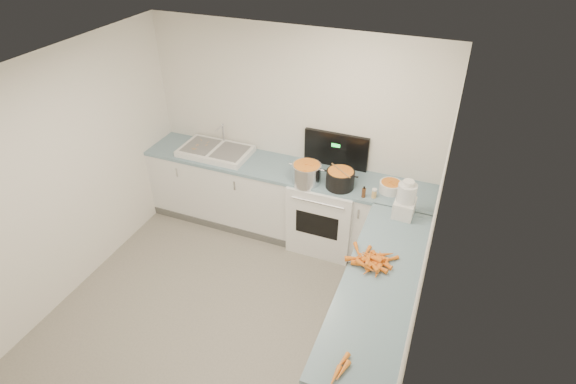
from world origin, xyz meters
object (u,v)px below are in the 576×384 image
at_px(stove, 326,210).
at_px(food_processor, 405,201).
at_px(spice_jar, 374,194).
at_px(sink, 216,151).
at_px(black_pot, 340,180).
at_px(mixing_bowl, 390,187).
at_px(steel_pot, 307,174).
at_px(extract_bottle, 364,193).

bearing_deg(stove, food_processor, -22.82).
relative_size(stove, spice_jar, 15.24).
height_order(sink, food_processor, food_processor).
bearing_deg(black_pot, mixing_bowl, 12.79).
height_order(stove, mixing_bowl, stove).
bearing_deg(steel_pot, stove, 40.48).
xyz_separation_m(stove, steel_pot, (-0.20, -0.17, 0.56)).
xyz_separation_m(steel_pot, black_pot, (0.38, 0.03, -0.01)).
relative_size(extract_bottle, food_processor, 0.26).
bearing_deg(mixing_bowl, stove, 179.07).
bearing_deg(extract_bottle, black_pot, 162.21).
distance_m(sink, steel_pot, 1.27).
distance_m(black_pot, mixing_bowl, 0.55).
bearing_deg(spice_jar, extract_bottle, -162.97).
bearing_deg(mixing_bowl, sink, 179.28).
relative_size(steel_pot, black_pot, 1.05).
relative_size(stove, extract_bottle, 12.80).
relative_size(steel_pot, food_processor, 0.80).
height_order(stove, sink, stove).
relative_size(stove, mixing_bowl, 5.62).
xyz_separation_m(black_pot, spice_jar, (0.39, -0.06, -0.05)).
relative_size(sink, food_processor, 2.13).
distance_m(extract_bottle, food_processor, 0.49).
distance_m(steel_pot, extract_bottle, 0.67).
distance_m(sink, extract_bottle, 1.93).
relative_size(sink, black_pot, 2.78).
relative_size(stove, food_processor, 3.37).
bearing_deg(black_pot, spice_jar, -8.72).
bearing_deg(food_processor, steel_pot, 168.86).
xyz_separation_m(steel_pot, food_processor, (1.11, -0.22, 0.07)).
xyz_separation_m(black_pot, extract_bottle, (0.29, -0.09, -0.04)).
bearing_deg(steel_pot, mixing_bowl, 9.72).
distance_m(spice_jar, food_processor, 0.41).
distance_m(stove, spice_jar, 0.79).
distance_m(sink, mixing_bowl, 2.16).
bearing_deg(mixing_bowl, extract_bottle, -138.64).
bearing_deg(steel_pot, black_pot, 5.28).
bearing_deg(spice_jar, black_pot, 171.28).
distance_m(mixing_bowl, spice_jar, 0.23).
xyz_separation_m(stove, mixing_bowl, (0.71, -0.01, 0.52)).
height_order(sink, mixing_bowl, sink).
height_order(extract_bottle, food_processor, food_processor).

